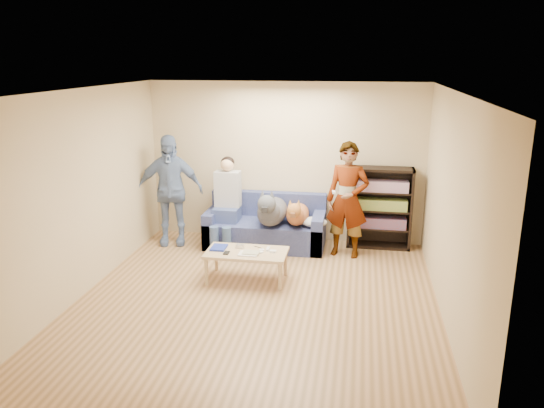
% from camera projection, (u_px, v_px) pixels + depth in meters
% --- Properties ---
extents(ground, '(5.00, 5.00, 0.00)m').
position_uv_depth(ground, '(256.00, 302.00, 6.65)').
color(ground, olive).
rests_on(ground, ground).
extents(ceiling, '(5.00, 5.00, 0.00)m').
position_uv_depth(ceiling, '(254.00, 91.00, 5.95)').
color(ceiling, white).
rests_on(ceiling, ground).
extents(wall_back, '(4.50, 0.00, 4.50)m').
position_uv_depth(wall_back, '(285.00, 162.00, 8.67)').
color(wall_back, tan).
rests_on(wall_back, ground).
extents(wall_front, '(4.50, 0.00, 4.50)m').
position_uv_depth(wall_front, '(189.00, 291.00, 3.92)').
color(wall_front, tan).
rests_on(wall_front, ground).
extents(wall_left, '(0.00, 5.00, 5.00)m').
position_uv_depth(wall_left, '(80.00, 195.00, 6.66)').
color(wall_left, tan).
rests_on(wall_left, ground).
extents(wall_right, '(0.00, 5.00, 5.00)m').
position_uv_depth(wall_right, '(452.00, 211.00, 5.94)').
color(wall_right, tan).
rests_on(wall_right, ground).
extents(blanket, '(0.40, 0.34, 0.14)m').
position_uv_depth(blanket, '(314.00, 222.00, 8.21)').
color(blanket, '#B3B4B9').
rests_on(blanket, sofa).
extents(person_standing_right, '(0.71, 0.54, 1.77)m').
position_uv_depth(person_standing_right, '(347.00, 200.00, 8.00)').
color(person_standing_right, gray).
rests_on(person_standing_right, ground).
extents(person_standing_left, '(1.12, 0.65, 1.80)m').
position_uv_depth(person_standing_left, '(170.00, 190.00, 8.52)').
color(person_standing_left, '#7494BA').
rests_on(person_standing_left, ground).
extents(held_controller, '(0.06, 0.12, 0.03)m').
position_uv_depth(held_controller, '(334.00, 192.00, 7.79)').
color(held_controller, white).
rests_on(held_controller, person_standing_right).
extents(notebook_blue, '(0.20, 0.26, 0.03)m').
position_uv_depth(notebook_blue, '(219.00, 248.00, 7.30)').
color(notebook_blue, '#1B2D97').
rests_on(notebook_blue, coffee_table).
extents(papers, '(0.26, 0.20, 0.02)m').
position_uv_depth(papers, '(249.00, 254.00, 7.09)').
color(papers, silver).
rests_on(papers, coffee_table).
extents(magazine, '(0.22, 0.17, 0.01)m').
position_uv_depth(magazine, '(251.00, 252.00, 7.10)').
color(magazine, '#ABA989').
rests_on(magazine, coffee_table).
extents(camera_silver, '(0.11, 0.06, 0.05)m').
position_uv_depth(camera_silver, '(240.00, 246.00, 7.32)').
color(camera_silver, silver).
rests_on(camera_silver, coffee_table).
extents(controller_a, '(0.04, 0.13, 0.03)m').
position_uv_depth(controller_a, '(268.00, 249.00, 7.24)').
color(controller_a, white).
rests_on(controller_a, coffee_table).
extents(controller_b, '(0.09, 0.06, 0.03)m').
position_uv_depth(controller_b, '(273.00, 251.00, 7.15)').
color(controller_b, white).
rests_on(controller_b, coffee_table).
extents(headphone_cup_a, '(0.07, 0.07, 0.02)m').
position_uv_depth(headphone_cup_a, '(261.00, 252.00, 7.14)').
color(headphone_cup_a, white).
rests_on(headphone_cup_a, coffee_table).
extents(headphone_cup_b, '(0.07, 0.07, 0.02)m').
position_uv_depth(headphone_cup_b, '(262.00, 250.00, 7.22)').
color(headphone_cup_b, white).
rests_on(headphone_cup_b, coffee_table).
extents(pen_orange, '(0.13, 0.06, 0.01)m').
position_uv_depth(pen_orange, '(242.00, 255.00, 7.05)').
color(pen_orange, orange).
rests_on(pen_orange, coffee_table).
extents(pen_black, '(0.13, 0.08, 0.01)m').
position_uv_depth(pen_black, '(258.00, 247.00, 7.35)').
color(pen_black, black).
rests_on(pen_black, coffee_table).
extents(wallet, '(0.07, 0.12, 0.02)m').
position_uv_depth(wallet, '(226.00, 253.00, 7.12)').
color(wallet, black).
rests_on(wallet, coffee_table).
extents(sofa, '(1.90, 0.85, 0.82)m').
position_uv_depth(sofa, '(266.00, 228.00, 8.60)').
color(sofa, '#515B93').
rests_on(sofa, ground).
extents(person_seated, '(0.40, 0.73, 1.47)m').
position_uv_depth(person_seated, '(226.00, 199.00, 8.45)').
color(person_seated, '#3D4986').
rests_on(person_seated, sofa).
extents(dog_gray, '(0.46, 1.27, 0.66)m').
position_uv_depth(dog_gray, '(271.00, 210.00, 8.24)').
color(dog_gray, '#4B4D55').
rests_on(dog_gray, sofa).
extents(dog_tan, '(0.35, 1.14, 0.51)m').
position_uv_depth(dog_tan, '(297.00, 214.00, 8.26)').
color(dog_tan, '#B46037').
rests_on(dog_tan, sofa).
extents(coffee_table, '(1.10, 0.60, 0.42)m').
position_uv_depth(coffee_table, '(247.00, 255.00, 7.21)').
color(coffee_table, tan).
rests_on(coffee_table, ground).
extents(bookshelf, '(1.00, 0.34, 1.30)m').
position_uv_depth(bookshelf, '(380.00, 206.00, 8.43)').
color(bookshelf, black).
rests_on(bookshelf, ground).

